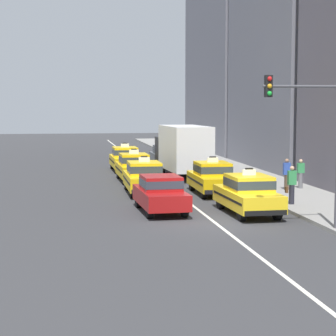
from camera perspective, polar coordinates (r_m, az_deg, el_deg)
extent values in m
plane|color=#353538|center=(25.06, 4.23, -4.89)|extent=(160.00, 160.00, 0.00)
cube|color=silver|center=(44.56, -1.80, -0.26)|extent=(0.14, 80.00, 0.01)
cube|color=gray|center=(40.83, 6.95, -0.74)|extent=(4.00, 90.00, 0.15)
cube|color=slate|center=(47.51, 11.29, 13.66)|extent=(6.00, 14.75, 22.60)
cylinder|color=black|center=(28.70, -2.62, -2.89)|extent=(0.26, 0.65, 0.64)
cylinder|color=black|center=(28.96, 0.20, -2.81)|extent=(0.26, 0.65, 0.64)
cylinder|color=black|center=(25.93, -1.65, -3.80)|extent=(0.26, 0.65, 0.64)
cylinder|color=black|center=(26.22, 1.46, -3.70)|extent=(0.26, 0.65, 0.64)
cube|color=maroon|center=(27.39, -0.67, -2.59)|extent=(1.92, 4.36, 0.66)
cube|color=maroon|center=(27.21, -0.64, -1.31)|extent=(1.63, 1.96, 0.60)
cube|color=#2D3842|center=(27.21, -0.64, -1.31)|extent=(1.65, 1.98, 0.33)
cylinder|color=black|center=(34.59, -3.64, -1.44)|extent=(0.25, 0.64, 0.64)
cylinder|color=black|center=(34.74, -1.21, -1.40)|extent=(0.25, 0.64, 0.64)
cylinder|color=black|center=(31.56, -3.16, -2.12)|extent=(0.25, 0.64, 0.64)
cylinder|color=black|center=(31.73, -0.51, -2.07)|extent=(0.25, 0.64, 0.64)
cube|color=yellow|center=(33.10, -2.14, -1.14)|extent=(1.86, 4.53, 0.70)
cube|color=black|center=(33.10, -2.14, -1.05)|extent=(1.88, 4.17, 0.10)
cube|color=yellow|center=(32.88, -2.12, -0.01)|extent=(1.63, 2.12, 0.64)
cube|color=#2D3842|center=(32.88, -2.12, -0.01)|extent=(1.65, 2.14, 0.35)
cube|color=white|center=(32.84, -2.12, 0.75)|extent=(0.56, 0.13, 0.24)
cube|color=black|center=(32.83, -2.12, 1.01)|extent=(0.32, 0.11, 0.06)
cube|color=black|center=(35.31, -2.54, -1.13)|extent=(1.71, 0.16, 0.20)
cube|color=black|center=(30.96, -1.69, -2.08)|extent=(1.71, 0.16, 0.20)
cylinder|color=black|center=(40.06, -4.37, -0.48)|extent=(0.25, 0.64, 0.64)
cylinder|color=black|center=(40.24, -2.27, -0.44)|extent=(0.25, 0.64, 0.64)
cylinder|color=black|center=(37.04, -3.90, -0.97)|extent=(0.25, 0.64, 0.64)
cylinder|color=black|center=(37.22, -1.64, -0.93)|extent=(0.25, 0.64, 0.64)
cube|color=yellow|center=(38.60, -3.05, -0.18)|extent=(1.86, 4.52, 0.70)
cube|color=black|center=(38.59, -3.05, -0.11)|extent=(1.87, 4.16, 0.10)
cube|color=yellow|center=(38.39, -3.03, 0.79)|extent=(1.63, 2.12, 0.64)
cube|color=#2D3842|center=(38.39, -3.03, 0.79)|extent=(1.65, 2.14, 0.35)
cube|color=white|center=(38.35, -3.04, 1.45)|extent=(0.56, 0.13, 0.24)
cube|color=black|center=(38.34, -3.04, 1.67)|extent=(0.32, 0.11, 0.06)
cube|color=black|center=(40.80, -3.43, -0.22)|extent=(1.71, 0.16, 0.20)
cube|color=black|center=(36.44, -2.63, -0.92)|extent=(1.71, 0.16, 0.20)
cylinder|color=black|center=(46.16, -4.95, 0.32)|extent=(0.25, 0.64, 0.64)
cylinder|color=black|center=(46.31, -3.13, 0.35)|extent=(0.25, 0.64, 0.64)
cylinder|color=black|center=(43.13, -4.60, -0.05)|extent=(0.25, 0.64, 0.64)
cylinder|color=black|center=(43.29, -2.66, -0.02)|extent=(0.25, 0.64, 0.64)
cube|color=yellow|center=(44.69, -3.84, 0.60)|extent=(1.84, 4.52, 0.70)
cube|color=black|center=(44.68, -3.84, 0.67)|extent=(1.86, 4.16, 0.10)
cube|color=yellow|center=(44.48, -3.83, 1.45)|extent=(1.62, 2.12, 0.64)
cube|color=#2D3842|center=(44.48, -3.83, 1.45)|extent=(1.64, 2.14, 0.35)
cube|color=white|center=(44.45, -3.83, 2.01)|extent=(0.56, 0.13, 0.24)
cube|color=black|center=(44.45, -3.83, 2.21)|extent=(0.32, 0.11, 0.06)
cube|color=black|center=(46.90, -4.13, 0.53)|extent=(1.71, 0.16, 0.20)
cube|color=black|center=(42.52, -3.53, 0.01)|extent=(1.71, 0.16, 0.20)
cylinder|color=black|center=(28.40, 4.67, -2.99)|extent=(0.26, 0.65, 0.64)
cylinder|color=black|center=(28.83, 7.50, -2.89)|extent=(0.26, 0.65, 0.64)
cylinder|color=black|center=(25.50, 6.53, -3.99)|extent=(0.26, 0.65, 0.64)
cylinder|color=black|center=(25.98, 9.64, -3.86)|extent=(0.26, 0.65, 0.64)
cube|color=yellow|center=(27.11, 7.05, -2.68)|extent=(1.93, 4.55, 0.70)
cube|color=black|center=(27.10, 7.06, -2.57)|extent=(1.94, 4.19, 0.10)
cube|color=yellow|center=(26.88, 7.17, -1.31)|extent=(1.66, 2.15, 0.64)
cube|color=#2D3842|center=(26.88, 7.17, -1.31)|extent=(1.68, 2.17, 0.35)
cube|color=white|center=(26.83, 7.18, -0.38)|extent=(0.56, 0.14, 0.24)
cube|color=black|center=(26.82, 7.19, -0.06)|extent=(0.32, 0.12, 0.06)
cube|color=black|center=(29.23, 5.71, -2.56)|extent=(1.71, 0.19, 0.20)
cube|color=black|center=(25.08, 8.61, -3.95)|extent=(1.71, 0.19, 0.20)
cylinder|color=black|center=(34.35, 2.14, -1.48)|extent=(0.25, 0.64, 0.64)
cylinder|color=black|center=(34.65, 4.54, -1.43)|extent=(0.25, 0.64, 0.64)
cylinder|color=black|center=(31.37, 3.18, -2.16)|extent=(0.25, 0.64, 0.64)
cylinder|color=black|center=(31.71, 5.80, -2.10)|extent=(0.25, 0.64, 0.64)
cube|color=yellow|center=(32.97, 3.90, -1.18)|extent=(1.85, 4.52, 0.70)
cube|color=black|center=(32.96, 3.90, -1.09)|extent=(1.87, 4.16, 0.10)
cube|color=yellow|center=(32.75, 3.96, -0.04)|extent=(1.63, 2.12, 0.64)
cube|color=#2D3842|center=(32.75, 3.96, -0.04)|extent=(1.65, 2.14, 0.35)
cube|color=white|center=(32.71, 3.97, 0.72)|extent=(0.56, 0.13, 0.24)
cube|color=black|center=(32.70, 3.97, 0.99)|extent=(0.32, 0.11, 0.06)
cube|color=black|center=(35.14, 3.11, -1.16)|extent=(1.71, 0.16, 0.20)
cube|color=black|center=(30.86, 4.79, -2.12)|extent=(1.71, 0.16, 0.20)
cylinder|color=black|center=(41.83, -0.49, -0.21)|extent=(0.27, 0.65, 0.64)
cylinder|color=black|center=(42.26, 2.03, -0.15)|extent=(0.27, 0.65, 0.64)
cylinder|color=black|center=(38.04, 0.72, -0.79)|extent=(0.27, 0.65, 0.64)
cylinder|color=black|center=(38.52, 3.47, -0.72)|extent=(0.27, 0.65, 0.64)
cube|color=black|center=(42.90, 0.48, 1.35)|extent=(2.21, 2.31, 2.10)
cube|color=#2D3842|center=(43.92, 0.17, 1.84)|extent=(1.93, 0.16, 0.76)
cube|color=silver|center=(39.69, 1.53, 1.80)|extent=(2.57, 5.31, 2.70)
cylinder|color=black|center=(49.06, -1.40, 0.65)|extent=(0.24, 0.64, 0.64)
cylinder|color=black|center=(49.29, 0.27, 0.68)|extent=(0.24, 0.64, 0.64)
cylinder|color=black|center=(46.27, -0.89, 0.35)|extent=(0.24, 0.64, 0.64)
cylinder|color=black|center=(46.51, 0.86, 0.38)|extent=(0.24, 0.64, 0.64)
cube|color=#4C5156|center=(47.75, -0.30, 0.91)|extent=(1.78, 4.31, 0.66)
cube|color=#4C5156|center=(47.60, -0.28, 1.66)|extent=(1.57, 1.91, 0.60)
cube|color=#2D3842|center=(47.60, -0.28, 1.66)|extent=(1.59, 1.93, 0.33)
cylinder|color=#23232D|center=(29.22, 10.89, -2.31)|extent=(0.24, 0.24, 0.87)
cube|color=#338C4C|center=(29.12, 10.91, -0.85)|extent=(0.36, 0.22, 0.63)
sphere|color=tan|center=(29.08, 10.93, -0.02)|extent=(0.20, 0.20, 0.20)
cube|color=brown|center=(29.11, 10.45, -1.90)|extent=(0.10, 0.20, 0.28)
cylinder|color=slate|center=(34.84, 11.64, -1.10)|extent=(0.24, 0.24, 0.82)
cube|color=#338C4C|center=(34.77, 11.66, 0.00)|extent=(0.36, 0.22, 0.52)
sphere|color=tan|center=(34.73, 11.67, 0.60)|extent=(0.20, 0.20, 0.20)
cylinder|color=#473828|center=(34.12, 10.44, -1.24)|extent=(0.24, 0.24, 0.79)
cube|color=#2D4CA5|center=(34.04, 10.47, -0.06)|extent=(0.36, 0.22, 0.63)
sphere|color=#9E7051|center=(34.00, 10.48, 0.65)|extent=(0.20, 0.20, 0.20)
cylinder|color=red|center=(31.94, 8.78, -1.85)|extent=(0.20, 0.20, 0.60)
sphere|color=red|center=(31.90, 8.79, -1.28)|extent=(0.22, 0.22, 0.22)
cylinder|color=red|center=(31.89, 8.56, -1.71)|extent=(0.10, 0.08, 0.08)
cylinder|color=red|center=(31.97, 9.00, -1.70)|extent=(0.10, 0.08, 0.08)
cylinder|color=#47474C|center=(23.06, 11.73, 7.09)|extent=(2.80, 0.10, 0.10)
cube|color=black|center=(22.66, 8.88, 7.17)|extent=(0.24, 0.24, 0.76)
sphere|color=red|center=(22.54, 8.99, 7.81)|extent=(0.16, 0.16, 0.16)
sphere|color=orange|center=(22.53, 8.98, 7.17)|extent=(0.16, 0.16, 0.16)
sphere|color=green|center=(22.53, 8.97, 6.54)|extent=(0.16, 0.16, 0.16)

